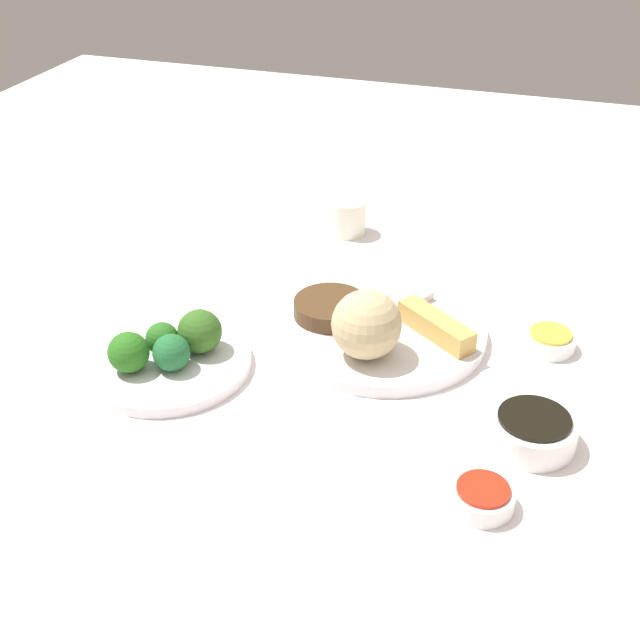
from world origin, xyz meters
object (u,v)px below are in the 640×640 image
(main_plate, at_px, (382,331))
(sauce_ramekin_hot_mustard, at_px, (550,342))
(broccoli_plate, at_px, (167,362))
(sauce_ramekin_sweet_and_sour, at_px, (482,498))
(soy_sauce_bowl, at_px, (532,432))
(teacup, at_px, (348,217))

(main_plate, relative_size, sauce_ramekin_hot_mustard, 4.21)
(broccoli_plate, bearing_deg, sauce_ramekin_sweet_and_sour, -106.39)
(broccoli_plate, relative_size, sauce_ramekin_sweet_and_sour, 3.21)
(broccoli_plate, bearing_deg, soy_sauce_bowl, -91.03)
(sauce_ramekin_hot_mustard, bearing_deg, soy_sauce_bowl, 179.35)
(main_plate, height_order, teacup, teacup)
(soy_sauce_bowl, xyz_separation_m, teacup, (0.42, 0.32, 0.01))
(sauce_ramekin_hot_mustard, distance_m, teacup, 0.40)
(teacup, bearing_deg, main_plate, -155.20)
(teacup, bearing_deg, sauce_ramekin_sweet_and_sour, -151.27)
(broccoli_plate, height_order, soy_sauce_bowl, soy_sauce_bowl)
(soy_sauce_bowl, bearing_deg, broccoli_plate, 88.97)
(broccoli_plate, bearing_deg, teacup, -13.58)
(broccoli_plate, xyz_separation_m, sauce_ramekin_hot_mustard, (0.18, -0.43, 0.00))
(soy_sauce_bowl, distance_m, teacup, 0.53)
(soy_sauce_bowl, height_order, teacup, teacup)
(main_plate, xyz_separation_m, teacup, (0.27, 0.12, 0.02))
(broccoli_plate, distance_m, sauce_ramekin_sweet_and_sour, 0.40)
(broccoli_plate, relative_size, teacup, 3.46)
(sauce_ramekin_hot_mustard, relative_size, teacup, 1.08)
(broccoli_plate, relative_size, soy_sauce_bowl, 2.16)
(sauce_ramekin_sweet_and_sour, bearing_deg, teacup, 28.73)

